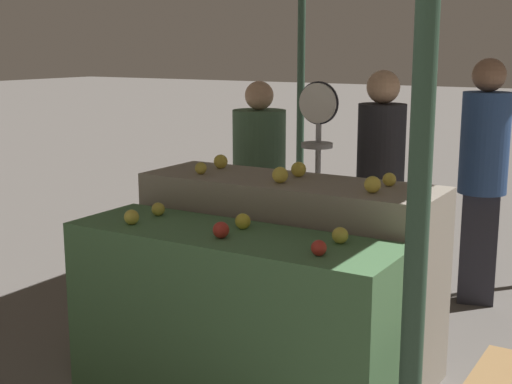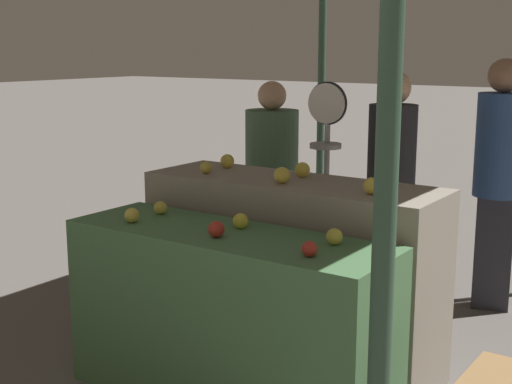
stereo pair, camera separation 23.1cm
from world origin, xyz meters
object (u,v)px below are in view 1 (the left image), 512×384
(person_customer_left, at_px, (259,174))
(person_customer_right, at_px, (483,164))
(person_vendor_at_scale, at_px, (380,175))
(produce_scale, at_px, (317,151))

(person_customer_left, bearing_deg, person_customer_right, -165.20)
(person_vendor_at_scale, xyz_separation_m, person_customer_left, (-0.91, -0.03, -0.08))
(produce_scale, distance_m, person_vendor_at_scale, 0.49)
(produce_scale, height_order, person_customer_left, produce_scale)
(person_vendor_at_scale, bearing_deg, person_customer_right, -130.75)
(person_vendor_at_scale, relative_size, person_customer_left, 1.06)
(produce_scale, xyz_separation_m, person_vendor_at_scale, (0.29, 0.34, -0.18))
(produce_scale, bearing_deg, person_vendor_at_scale, 49.41)
(produce_scale, relative_size, person_customer_left, 1.02)
(person_vendor_at_scale, xyz_separation_m, person_customer_right, (0.53, 0.57, 0.04))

